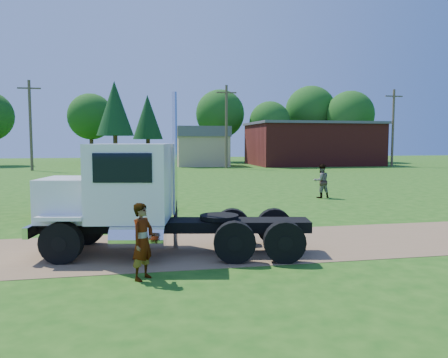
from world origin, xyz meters
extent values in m
plane|color=#1D5312|center=(0.00, 0.00, 0.00)|extent=(140.00, 140.00, 0.00)
cube|color=olive|center=(0.00, 0.00, 0.01)|extent=(120.00, 4.20, 0.01)
cube|color=black|center=(-2.50, -0.45, 0.74)|extent=(7.00, 2.13, 0.28)
cylinder|color=black|center=(-5.32, -0.93, 0.51)|extent=(1.06, 0.51, 1.02)
cylinder|color=black|center=(-5.32, -0.93, 0.51)|extent=(0.41, 0.40, 0.36)
cylinder|color=black|center=(-4.96, 1.02, 0.51)|extent=(1.06, 0.51, 1.02)
cylinder|color=black|center=(-4.96, 1.02, 0.51)|extent=(0.41, 0.40, 0.36)
cylinder|color=black|center=(-1.22, -1.69, 0.51)|extent=(1.06, 0.51, 1.02)
cylinder|color=black|center=(-1.22, -1.69, 0.51)|extent=(0.41, 0.40, 0.36)
cylinder|color=black|center=(-0.86, 0.26, 0.51)|extent=(1.06, 0.51, 1.02)
cylinder|color=black|center=(-0.86, 0.26, 0.51)|extent=(0.41, 0.40, 0.36)
cylinder|color=black|center=(-0.04, -1.91, 0.51)|extent=(1.06, 0.51, 1.02)
cylinder|color=black|center=(-0.04, -1.91, 0.51)|extent=(0.41, 0.40, 0.36)
cylinder|color=black|center=(0.33, 0.04, 0.51)|extent=(1.06, 0.51, 1.02)
cylinder|color=black|center=(0.33, 0.04, 0.51)|extent=(0.41, 0.40, 0.36)
cube|color=white|center=(-5.09, 0.03, 1.44)|extent=(1.93, 1.85, 1.11)
cube|color=silver|center=(-5.91, 0.19, 1.39)|extent=(0.33, 1.38, 0.93)
cube|color=silver|center=(-5.96, 0.20, 0.74)|extent=(0.53, 2.12, 0.28)
cube|color=white|center=(-3.64, -0.24, 1.90)|extent=(2.32, 2.54, 1.95)
cube|color=black|center=(-4.57, -0.06, 2.32)|extent=(0.38, 1.83, 0.79)
cube|color=black|center=(-3.84, -1.34, 2.32)|extent=(1.37, 0.29, 0.70)
cube|color=black|center=(-3.43, 0.87, 2.32)|extent=(1.37, 0.29, 0.70)
cube|color=white|center=(-5.32, -0.93, 1.11)|extent=(1.17, 0.61, 0.09)
cube|color=white|center=(-4.96, 1.02, 1.11)|extent=(1.17, 0.61, 0.09)
cylinder|color=silver|center=(-3.51, -1.34, 0.65)|extent=(1.38, 0.78, 0.56)
cylinder|color=silver|center=(-2.50, 0.07, 2.13)|extent=(0.15, 0.15, 4.26)
cylinder|color=black|center=(-1.40, -0.65, 0.95)|extent=(1.19, 1.19, 0.11)
imported|color=#C44009|center=(-4.70, 6.88, 0.74)|extent=(5.79, 3.82, 1.48)
imported|color=#999999|center=(-3.41, -2.54, 0.82)|extent=(0.68, 0.71, 1.64)
imported|color=#999999|center=(5.84, 9.35, 0.88)|extent=(0.92, 0.75, 1.77)
cube|color=maroon|center=(18.00, 40.00, 2.50)|extent=(15.00, 10.00, 5.00)
cube|color=#545458|center=(18.00, 40.00, 5.15)|extent=(15.40, 10.40, 0.30)
cube|color=tan|center=(4.00, 40.00, 1.80)|extent=(6.00, 5.00, 3.60)
cube|color=#545458|center=(4.00, 40.00, 4.10)|extent=(6.20, 5.40, 1.20)
cylinder|color=brown|center=(-14.00, 35.00, 4.50)|extent=(0.28, 0.28, 9.00)
cube|color=brown|center=(-14.00, 35.00, 8.20)|extent=(2.20, 0.14, 0.14)
cylinder|color=brown|center=(6.00, 35.00, 4.50)|extent=(0.28, 0.28, 9.00)
cube|color=brown|center=(6.00, 35.00, 8.20)|extent=(2.20, 0.14, 0.14)
cylinder|color=brown|center=(26.00, 35.00, 4.50)|extent=(0.28, 0.28, 9.00)
cube|color=brown|center=(26.00, 35.00, 8.20)|extent=(2.20, 0.14, 0.14)
cylinder|color=#3A2817|center=(-10.06, 53.72, 1.75)|extent=(0.56, 0.56, 3.49)
sphere|color=#1C3F0F|center=(-10.06, 53.72, 6.48)|extent=(6.58, 6.58, 6.58)
cylinder|color=#3A2817|center=(-2.11, 49.85, 1.64)|extent=(0.56, 0.56, 3.28)
cone|color=#11381A|center=(-2.11, 49.85, 6.29)|extent=(4.13, 4.13, 6.10)
cylinder|color=#3A2817|center=(8.14, 50.18, 1.84)|extent=(0.56, 0.56, 3.69)
sphere|color=#1C3F0F|center=(8.14, 50.18, 6.85)|extent=(6.96, 6.96, 6.96)
cylinder|color=#3A2817|center=(14.92, 48.07, 1.54)|extent=(0.56, 0.56, 3.07)
sphere|color=#1C3F0F|center=(14.92, 48.07, 5.71)|extent=(5.79, 5.79, 5.79)
cylinder|color=#3A2817|center=(26.35, 46.41, 1.81)|extent=(0.56, 0.56, 3.62)
sphere|color=#1C3F0F|center=(26.35, 46.41, 6.72)|extent=(6.83, 6.83, 6.83)
cylinder|color=#3A2817|center=(-6.31, 45.69, 1.86)|extent=(0.56, 0.56, 3.71)
cone|color=#11381A|center=(-6.31, 45.69, 7.11)|extent=(4.67, 4.67, 6.90)
cylinder|color=#3A2817|center=(22.03, 50.49, 2.00)|extent=(0.56, 0.56, 4.01)
sphere|color=#1C3F0F|center=(22.03, 50.49, 7.45)|extent=(7.56, 7.56, 7.56)
camera|label=1|loc=(-3.47, -11.80, 2.94)|focal=35.00mm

